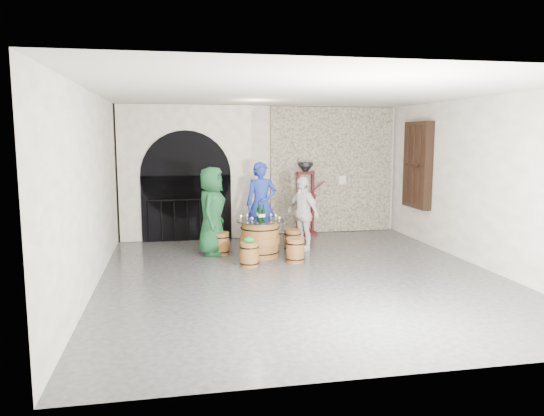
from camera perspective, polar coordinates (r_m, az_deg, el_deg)
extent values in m
plane|color=#2A2B2D|center=(9.32, 3.16, -7.39)|extent=(8.00, 8.00, 0.00)
plane|color=white|center=(12.93, -1.09, 4.14)|extent=(8.00, 0.00, 8.00)
plane|color=white|center=(5.27, 13.89, -1.77)|extent=(8.00, 0.00, 8.00)
plane|color=white|center=(8.86, -19.31, 1.90)|extent=(0.00, 8.00, 8.00)
plane|color=white|center=(10.45, 22.22, 2.62)|extent=(0.00, 8.00, 8.00)
plane|color=beige|center=(9.02, 3.32, 12.62)|extent=(8.00, 8.00, 0.00)
cube|color=#AEA48B|center=(13.30, 6.64, 4.19)|extent=(3.20, 0.12, 3.18)
cube|color=white|center=(12.50, -9.53, 3.89)|extent=(3.10, 0.50, 3.18)
cube|color=black|center=(12.32, -9.41, -0.02)|extent=(2.10, 0.03, 1.55)
cylinder|color=black|center=(12.24, -9.49, 3.57)|extent=(2.10, 0.03, 2.10)
cylinder|color=black|center=(12.23, -9.42, 0.89)|extent=(1.79, 0.04, 0.04)
cylinder|color=black|center=(12.31, -13.52, -1.49)|extent=(0.02, 0.02, 0.98)
cylinder|color=black|center=(12.30, -12.14, -1.45)|extent=(0.02, 0.02, 0.98)
cylinder|color=black|center=(12.30, -10.75, -1.42)|extent=(0.02, 0.02, 0.98)
cylinder|color=black|center=(12.30, -9.37, -1.38)|extent=(0.02, 0.02, 0.98)
cylinder|color=black|center=(12.31, -7.98, -1.34)|extent=(0.02, 0.02, 0.98)
cylinder|color=black|center=(12.33, -6.60, -1.30)|extent=(0.02, 0.02, 0.98)
cylinder|color=black|center=(12.35, -5.23, -1.26)|extent=(0.02, 0.02, 0.98)
cube|color=black|center=(12.46, 15.82, 4.61)|extent=(0.20, 1.10, 2.00)
cube|color=black|center=(12.44, 15.62, 4.61)|extent=(0.06, 0.88, 1.76)
cube|color=black|center=(12.45, 15.74, 4.61)|extent=(0.22, 0.92, 0.06)
cube|color=black|center=(12.19, 16.35, 4.52)|extent=(0.22, 0.06, 1.80)
cube|color=black|center=(12.45, 15.74, 4.61)|extent=(0.22, 0.06, 1.80)
cube|color=black|center=(12.71, 15.16, 4.69)|extent=(0.22, 0.06, 1.80)
cylinder|color=brown|center=(10.61, -1.33, -3.50)|extent=(0.76, 0.76, 0.72)
cylinder|color=brown|center=(10.61, -1.33, -3.50)|extent=(0.81, 0.81, 0.16)
torus|color=black|center=(10.66, -1.33, -4.78)|extent=(0.81, 0.81, 0.02)
torus|color=black|center=(10.56, -1.33, -2.20)|extent=(0.81, 0.81, 0.02)
cylinder|color=brown|center=(10.54, -1.34, -1.53)|extent=(0.77, 0.77, 0.02)
cylinder|color=black|center=(10.53, -1.34, -1.40)|extent=(0.98, 0.98, 0.01)
cylinder|color=brown|center=(10.85, -5.69, -3.98)|extent=(0.34, 0.34, 0.45)
cylinder|color=brown|center=(10.85, -5.69, -3.98)|extent=(0.37, 0.37, 0.10)
torus|color=black|center=(10.89, -5.68, -4.77)|extent=(0.38, 0.38, 0.02)
torus|color=black|center=(10.82, -5.70, -3.18)|extent=(0.38, 0.38, 0.02)
cylinder|color=brown|center=(10.81, -5.71, -2.75)|extent=(0.35, 0.35, 0.02)
cylinder|color=brown|center=(11.46, -1.20, -3.30)|extent=(0.34, 0.34, 0.45)
cylinder|color=brown|center=(11.46, -1.20, -3.30)|extent=(0.37, 0.37, 0.10)
torus|color=black|center=(11.49, -1.20, -4.05)|extent=(0.38, 0.38, 0.02)
torus|color=black|center=(11.43, -1.21, -2.54)|extent=(0.38, 0.38, 0.02)
cylinder|color=brown|center=(11.42, -1.21, -2.13)|extent=(0.35, 0.35, 0.02)
cylinder|color=brown|center=(11.12, 2.30, -3.66)|extent=(0.34, 0.34, 0.45)
cylinder|color=brown|center=(11.12, 2.30, -3.66)|extent=(0.37, 0.37, 0.10)
torus|color=black|center=(11.15, 2.29, -4.43)|extent=(0.38, 0.38, 0.02)
torus|color=black|center=(11.09, 2.30, -2.87)|extent=(0.38, 0.38, 0.02)
cylinder|color=brown|center=(11.07, 2.30, -2.45)|extent=(0.35, 0.35, 0.02)
cylinder|color=brown|center=(10.18, 2.59, -4.74)|extent=(0.34, 0.34, 0.45)
cylinder|color=brown|center=(10.18, 2.59, -4.74)|extent=(0.37, 0.37, 0.10)
torus|color=black|center=(10.22, 2.58, -5.59)|extent=(0.38, 0.38, 0.02)
torus|color=black|center=(10.15, 2.59, -3.89)|extent=(0.38, 0.38, 0.02)
cylinder|color=brown|center=(10.13, 2.60, -3.44)|extent=(0.35, 0.35, 0.02)
cylinder|color=brown|center=(9.84, -2.53, -5.20)|extent=(0.34, 0.34, 0.45)
cylinder|color=brown|center=(9.84, -2.53, -5.20)|extent=(0.37, 0.37, 0.10)
torus|color=black|center=(9.87, -2.53, -6.08)|extent=(0.38, 0.38, 0.02)
torus|color=black|center=(9.80, -2.54, -4.32)|extent=(0.38, 0.38, 0.02)
cylinder|color=brown|center=(9.78, -2.54, -3.85)|extent=(0.35, 0.35, 0.02)
ellipsoid|color=#0C8A2E|center=(9.77, -2.54, -3.54)|extent=(0.19, 0.19, 0.11)
cylinder|color=#0C8A2E|center=(9.76, -2.05, -3.80)|extent=(0.13, 0.13, 0.01)
imported|color=#134624|center=(10.79, -6.69, -0.33)|extent=(0.83, 1.03, 1.84)
imported|color=navy|center=(11.54, -1.19, 0.42)|extent=(0.74, 0.52, 1.90)
imported|color=white|center=(11.18, 3.40, -0.60)|extent=(0.78, 1.01, 1.60)
cylinder|color=black|center=(10.48, -1.34, -0.80)|extent=(0.07, 0.07, 0.22)
cylinder|color=white|center=(10.48, -1.34, -0.85)|extent=(0.08, 0.08, 0.06)
cone|color=black|center=(10.46, -1.34, -0.12)|extent=(0.07, 0.07, 0.05)
cylinder|color=black|center=(10.45, -1.34, 0.18)|extent=(0.03, 0.03, 0.07)
cylinder|color=black|center=(10.51, -0.97, -0.77)|extent=(0.07, 0.07, 0.22)
cylinder|color=white|center=(10.51, -0.97, -0.82)|extent=(0.08, 0.08, 0.06)
cone|color=black|center=(10.49, -0.97, -0.10)|extent=(0.07, 0.07, 0.05)
cylinder|color=black|center=(10.48, -0.97, 0.20)|extent=(0.03, 0.03, 0.07)
cylinder|color=black|center=(10.71, -1.49, -0.60)|extent=(0.07, 0.07, 0.22)
cylinder|color=white|center=(10.71, -1.49, -0.65)|extent=(0.08, 0.08, 0.06)
cone|color=black|center=(10.69, -1.50, 0.06)|extent=(0.07, 0.07, 0.05)
cylinder|color=black|center=(10.69, -1.50, 0.35)|extent=(0.03, 0.03, 0.07)
cylinder|color=brown|center=(12.05, -1.76, -2.31)|extent=(0.45, 0.45, 0.63)
cylinder|color=brown|center=(12.05, -1.76, -2.31)|extent=(0.48, 0.48, 0.14)
torus|color=black|center=(12.09, -1.76, -3.31)|extent=(0.49, 0.49, 0.02)
torus|color=black|center=(12.01, -1.77, -1.29)|extent=(0.49, 0.49, 0.02)
cylinder|color=brown|center=(11.99, -1.77, -0.77)|extent=(0.46, 0.46, 0.02)
cube|color=#450B12|center=(12.97, 3.68, -2.78)|extent=(0.53, 0.44, 0.10)
cube|color=#450B12|center=(12.83, 3.72, 1.31)|extent=(0.47, 0.32, 0.12)
cube|color=#450B12|center=(12.78, 3.74, 3.88)|extent=(0.46, 0.15, 0.07)
cylinder|color=black|center=(12.88, 3.70, -0.47)|extent=(0.05, 0.05, 0.96)
cylinder|color=black|center=(12.76, 3.75, 4.87)|extent=(0.37, 0.37, 0.09)
cone|color=black|center=(12.77, 3.75, 4.35)|extent=(0.37, 0.37, 0.19)
cube|color=#450B12|center=(12.79, 2.90, 0.56)|extent=(0.07, 0.07, 1.54)
cube|color=#450B12|center=(12.91, 4.52, 0.61)|extent=(0.07, 0.07, 1.54)
cylinder|color=#450B12|center=(12.87, 5.00, 2.30)|extent=(0.41, 0.06, 0.30)
cube|color=silver|center=(13.32, 7.75, 3.10)|extent=(0.18, 0.10, 0.22)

